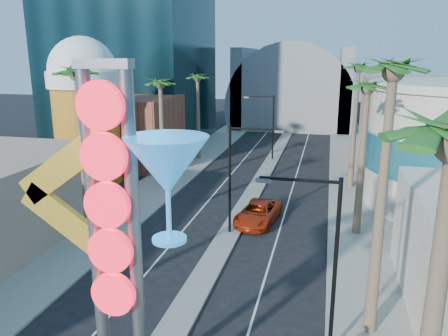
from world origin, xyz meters
The scene contains 19 objects.
sidewalk_west centered at (-9.50, 35.00, 0.07)m, with size 5.00×100.00×0.15m, color gray.
sidewalk_east centered at (9.50, 35.00, 0.07)m, with size 5.00×100.00×0.15m, color gray.
median centered at (0.00, 38.00, 0.07)m, with size 1.60×84.00×0.15m, color gray.
brick_filler_west centered at (-16.00, 38.00, 4.00)m, with size 10.00×10.00×8.00m, color brown.
filler_east centered at (16.00, 48.00, 5.00)m, with size 10.00×20.00×10.00m, color tan.
beer_mug centered at (-17.00, 30.00, 7.84)m, with size 7.00×7.00×14.50m.
canopy centered at (0.00, 72.00, 4.31)m, with size 22.00×16.00×22.00m.
neon_sign centered at (0.82, 2.96, 7.31)m, with size 6.53×2.60×12.55m.
streetlight_0 centered at (0.55, 20.00, 4.88)m, with size 3.79×0.25×8.00m.
streetlight_1 centered at (-0.55, 44.00, 4.88)m, with size 3.79×0.25×8.00m.
streetlight_2 centered at (6.72, 8.00, 4.83)m, with size 3.45×0.25×8.00m.
palm_1 centered at (-9.00, 16.00, 10.82)m, with size 2.40×2.40×12.70m.
palm_2 centered at (-9.00, 30.00, 9.48)m, with size 2.40×2.40×11.20m.
palm_3 centered at (-9.00, 42.00, 9.48)m, with size 2.40×2.40×11.20m.
palm_5 centered at (9.00, 10.00, 11.27)m, with size 2.40×2.40×13.20m.
palm_6 centered at (9.00, 22.00, 9.93)m, with size 2.40×2.40×11.70m.
palm_7 centered at (9.00, 34.00, 10.82)m, with size 2.40×2.40×12.70m.
red_pickup centered at (1.67, 22.61, 0.80)m, with size 2.66×5.76×1.60m, color #B52D0D.
pedestrian_b centered at (11.44, 20.46, 0.98)m, with size 0.81×0.63×1.66m, color gray.
Camera 1 is at (6.58, -9.04, 12.62)m, focal length 35.00 mm.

